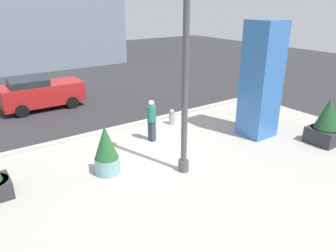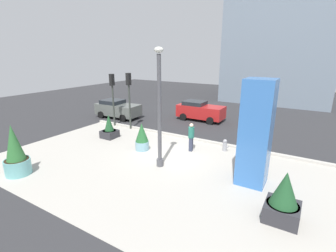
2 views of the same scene
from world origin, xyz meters
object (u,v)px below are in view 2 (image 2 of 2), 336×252
object	(u,v)px
potted_plant_by_pillar	(16,154)
pedestrian_crossing	(191,136)
potted_plant_curbside	(109,129)
fire_hydrant	(225,145)
traffic_light_corner	(113,91)
potted_plant_near_left	(142,137)
lamp_post	(159,112)
car_passing_lane	(200,111)
car_curb_east	(118,109)
potted_plant_mid_plaza	(284,199)
art_pillar_blue	(256,134)
traffic_light_far_side	(129,92)

from	to	relation	value
potted_plant_by_pillar	pedestrian_crossing	size ratio (longest dim) A/B	1.46
potted_plant_curbside	fire_hydrant	size ratio (longest dim) A/B	2.25
traffic_light_corner	pedestrian_crossing	distance (m)	8.25
potted_plant_near_left	pedestrian_crossing	size ratio (longest dim) A/B	0.98
lamp_post	fire_hydrant	distance (m)	5.12
lamp_post	car_passing_lane	bearing A→B (deg)	101.86
pedestrian_crossing	potted_plant_curbside	bearing A→B (deg)	-172.94
car_curb_east	potted_plant_mid_plaza	bearing A→B (deg)	-28.18
art_pillar_blue	traffic_light_corner	xyz separation A→B (m)	(-11.90, 3.73, 0.48)
traffic_light_far_side	potted_plant_mid_plaza	bearing A→B (deg)	-26.64
potted_plant_by_pillar	potted_plant_near_left	bearing A→B (deg)	59.93
traffic_light_far_side	car_passing_lane	xyz separation A→B (m)	(3.61, 5.29, -2.10)
art_pillar_blue	pedestrian_crossing	world-z (taller)	art_pillar_blue
potted_plant_mid_plaza	fire_hydrant	size ratio (longest dim) A/B	2.51
potted_plant_near_left	fire_hydrant	world-z (taller)	potted_plant_near_left
lamp_post	potted_plant_curbside	world-z (taller)	lamp_post
art_pillar_blue	fire_hydrant	world-z (taller)	art_pillar_blue
potted_plant_by_pillar	potted_plant_near_left	xyz separation A→B (m)	(3.31, 5.71, -0.25)
potted_plant_curbside	traffic_light_corner	xyz separation A→B (m)	(-1.83, 2.47, 2.20)
lamp_post	car_passing_lane	distance (m)	10.19
lamp_post	fire_hydrant	size ratio (longest dim) A/B	8.06
lamp_post	potted_plant_near_left	bearing A→B (deg)	148.28
pedestrian_crossing	car_passing_lane	bearing A→B (deg)	109.81
potted_plant_by_pillar	car_passing_lane	distance (m)	14.54
potted_plant_by_pillar	car_curb_east	world-z (taller)	potted_plant_by_pillar
traffic_light_far_side	car_passing_lane	distance (m)	6.74
pedestrian_crossing	potted_plant_by_pillar	bearing A→B (deg)	-129.94
potted_plant_curbside	fire_hydrant	xyz separation A→B (m)	(7.79, 1.81, -0.29)
fire_hydrant	traffic_light_far_side	world-z (taller)	traffic_light_far_side
potted_plant_by_pillar	car_curb_east	size ratio (longest dim) A/B	0.61
potted_plant_curbside	potted_plant_mid_plaza	bearing A→B (deg)	-16.46
potted_plant_curbside	potted_plant_near_left	distance (m)	3.43
potted_plant_curbside	car_curb_east	size ratio (longest dim) A/B	0.40
potted_plant_by_pillar	traffic_light_far_side	xyz separation A→B (m)	(-0.18, 8.83, 1.87)
potted_plant_near_left	potted_plant_curbside	bearing A→B (deg)	168.91
lamp_post	art_pillar_blue	bearing A→B (deg)	9.40
art_pillar_blue	potted_plant_curbside	world-z (taller)	art_pillar_blue
potted_plant_by_pillar	traffic_light_far_side	bearing A→B (deg)	91.16
fire_hydrant	car_passing_lane	bearing A→B (deg)	125.88
potted_plant_near_left	lamp_post	bearing A→B (deg)	-31.72
potted_plant_by_pillar	potted_plant_mid_plaza	xyz separation A→B (m)	(11.58, 2.93, -0.24)
potted_plant_curbside	lamp_post	bearing A→B (deg)	-19.89
potted_plant_mid_plaza	fire_hydrant	distance (m)	6.52
traffic_light_far_side	car_curb_east	distance (m)	4.49
car_passing_lane	fire_hydrant	bearing A→B (deg)	-54.12
traffic_light_corner	pedestrian_crossing	world-z (taller)	traffic_light_corner
art_pillar_blue	traffic_light_far_side	distance (m)	10.87
potted_plant_mid_plaza	traffic_light_corner	size ratio (longest dim) A/B	0.45
potted_plant_by_pillar	pedestrian_crossing	world-z (taller)	potted_plant_by_pillar
potted_plant_mid_plaza	potted_plant_curbside	world-z (taller)	potted_plant_mid_plaza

